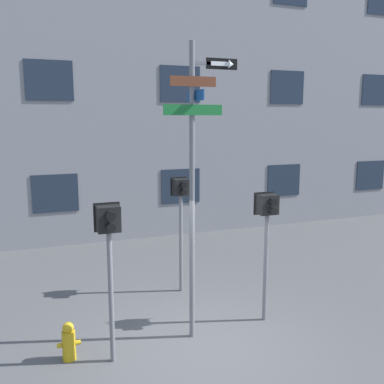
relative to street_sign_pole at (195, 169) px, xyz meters
name	(u,v)px	position (x,y,z in m)	size (l,w,h in m)	color
ground_plane	(204,346)	(0.02, -0.39, -3.03)	(60.00, 60.00, 0.00)	#515154
building_facade	(115,27)	(0.02, 6.94, 3.60)	(24.00, 0.63, 13.26)	gray
street_sign_pole	(195,169)	(0.00, 0.00, 0.00)	(1.31, 0.73, 5.11)	slate
pedestrian_signal_left	(109,238)	(-1.53, -0.30, -0.97)	(0.41, 0.40, 2.59)	slate
pedestrian_signal_right	(267,220)	(1.49, 0.12, -1.04)	(0.42, 0.40, 2.51)	slate
pedestrian_signal_across	(181,203)	(0.45, 2.04, -0.99)	(0.38, 0.40, 2.61)	slate
fire_hydrant	(69,342)	(-2.19, 0.00, -2.72)	(0.37, 0.21, 0.64)	gold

